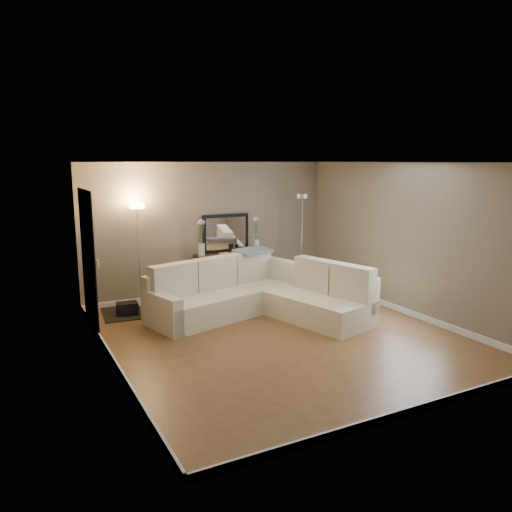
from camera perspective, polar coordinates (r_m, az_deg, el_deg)
name	(u,v)px	position (r m, az deg, el deg)	size (l,w,h in m)	color
floor	(280,336)	(7.71, 2.77, -9.09)	(5.00, 5.50, 0.01)	brown
ceiling	(282,162)	(7.25, 2.96, 10.68)	(5.00, 5.50, 0.01)	white
wall_back	(210,229)	(9.83, -5.28, 3.06)	(5.00, 0.02, 2.60)	gray
wall_front	(421,296)	(5.24, 18.29, -4.36)	(5.00, 0.02, 2.60)	gray
wall_left	(107,268)	(6.50, -16.63, -1.36)	(0.02, 5.50, 2.60)	gray
wall_right	(408,240)	(8.89, 16.99, 1.81)	(0.02, 5.50, 2.60)	gray
baseboard_back	(212,291)	(10.05, -5.10, -4.04)	(5.00, 0.03, 0.10)	white
baseboard_front	(411,411)	(5.70, 17.33, -16.54)	(5.00, 0.03, 0.10)	white
baseboard_left	(115,362)	(6.87, -15.85, -11.59)	(0.03, 5.50, 0.10)	white
baseboard_right	(403,310)	(9.14, 16.44, -5.96)	(0.03, 5.50, 0.10)	white
doorway	(88,260)	(8.19, -18.62, -0.45)	(0.02, 1.20, 2.20)	black
switch_plate	(98,264)	(7.35, -17.63, -0.84)	(0.02, 0.08, 0.12)	white
sectional_sofa	(257,295)	(8.58, 0.16, -4.45)	(3.36, 2.81, 0.98)	beige
throw_blanket	(253,251)	(9.25, -0.37, 0.60)	(0.70, 0.40, 0.05)	slate
console_table	(226,272)	(9.81, -3.48, -1.83)	(1.37, 0.39, 0.84)	black
leaning_mirror	(226,233)	(9.87, -3.48, 2.60)	(0.97, 0.06, 0.76)	black
table_decor	(230,253)	(9.73, -2.98, 0.38)	(0.58, 0.13, 0.14)	orange
flower_vase_left	(201,241)	(9.51, -6.26, 1.74)	(0.16, 0.13, 0.72)	silver
flower_vase_right	(256,237)	(9.97, -0.02, 2.22)	(0.16, 0.13, 0.72)	silver
floor_lamp_lit	(138,235)	(9.16, -13.33, 2.40)	(0.29, 0.29, 1.88)	silver
floor_lamp_unlit	(302,222)	(10.14, 5.27, 3.83)	(0.34, 0.34, 1.97)	silver
charcoal_rug	(139,311)	(9.08, -13.26, -6.19)	(1.22, 0.92, 0.02)	black
black_bag	(127,309)	(8.93, -14.49, -5.86)	(0.35, 0.24, 0.22)	black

